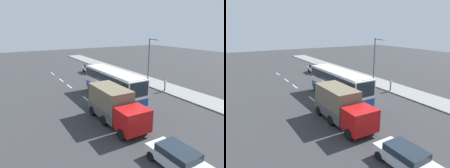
# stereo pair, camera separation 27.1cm
# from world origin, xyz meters

# --- Properties ---
(ground_plane) EXTENTS (120.00, 120.00, 0.00)m
(ground_plane) POSITION_xyz_m (0.00, 0.00, 0.00)
(ground_plane) COLOR #333335
(sidewalk_curb) EXTENTS (80.00, 4.00, 0.15)m
(sidewalk_curb) POSITION_xyz_m (0.00, 9.99, 0.07)
(sidewalk_curb) COLOR gray
(sidewalk_curb) RESTS_ON ground_plane
(lane_centreline) EXTENTS (40.28, 0.16, 0.01)m
(lane_centreline) POSITION_xyz_m (0.41, -2.38, 0.00)
(lane_centreline) COLOR white
(lane_centreline) RESTS_ON ground_plane
(coach_bus) EXTENTS (10.79, 2.86, 3.58)m
(coach_bus) POSITION_xyz_m (0.97, 0.67, 2.21)
(coach_bus) COLOR #1E4C9E
(coach_bus) RESTS_ON ground_plane
(cargo_truck) EXTENTS (7.40, 2.68, 3.26)m
(cargo_truck) POSITION_xyz_m (6.93, -2.54, 1.71)
(cargo_truck) COLOR red
(cargo_truck) RESTS_ON ground_plane
(car_silver_hatch) EXTENTS (4.63, 2.02, 1.46)m
(car_silver_hatch) POSITION_xyz_m (14.78, -2.47, 0.78)
(car_silver_hatch) COLOR silver
(car_silver_hatch) RESTS_ON ground_plane
(car_white_minivan) EXTENTS (4.50, 1.96, 1.53)m
(car_white_minivan) POSITION_xyz_m (-14.33, 4.40, 0.81)
(car_white_minivan) COLOR white
(car_white_minivan) RESTS_ON ground_plane
(pedestrian_near_curb) EXTENTS (0.32, 0.32, 1.78)m
(pedestrian_near_curb) POSITION_xyz_m (2.16, 8.43, 1.19)
(pedestrian_near_curb) COLOR #38334C
(pedestrian_near_curb) RESTS_ON sidewalk_curb
(street_lamp) EXTENTS (1.97, 0.24, 7.05)m
(street_lamp) POSITION_xyz_m (-1.47, 8.51, 4.22)
(street_lamp) COLOR #47474C
(street_lamp) RESTS_ON sidewalk_curb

